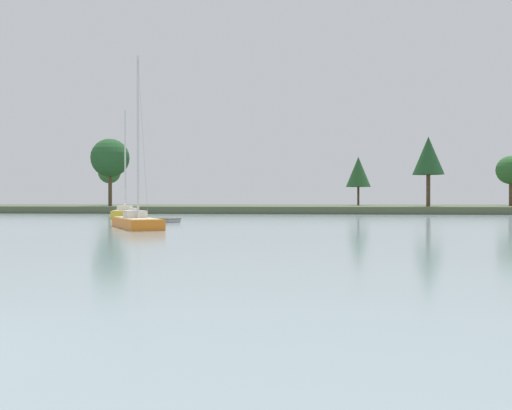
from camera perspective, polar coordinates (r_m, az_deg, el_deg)
far_shore_bank at (r=110.34m, az=3.22°, el=-0.32°), size 235.04×55.34×1.12m
sailboat_yellow at (r=67.16m, az=-13.47°, el=-1.07°), size 5.21×9.52×13.56m
dinghy_grey at (r=52.61m, az=-9.75°, el=-1.63°), size 3.84×3.12×0.53m
sailboat_orange at (r=41.71m, az=-12.34°, el=-2.00°), size 6.30×8.65×13.15m
shore_tree_right_mid at (r=98.51m, az=-14.93°, el=4.73°), size 6.64×6.64×11.66m
shore_tree_far_right at (r=118.60m, az=-15.00°, el=3.29°), size 4.67×4.67×9.22m
shore_tree_inland_a at (r=105.26m, az=24.96°, el=3.29°), size 4.93×4.93×8.73m
shore_tree_left at (r=110.22m, az=10.59°, el=3.40°), size 4.85×4.85×9.60m
shore_tree_center at (r=90.53m, az=17.48°, el=4.88°), size 4.87×4.87×11.01m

